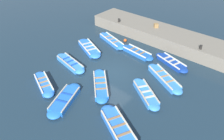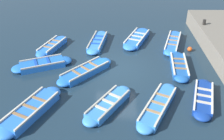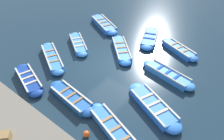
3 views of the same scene
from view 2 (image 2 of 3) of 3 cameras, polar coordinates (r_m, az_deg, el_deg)
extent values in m
plane|color=#1C303F|center=(14.80, 0.88, -0.02)|extent=(120.00, 120.00, 0.00)
cube|color=#3884E0|center=(12.12, 9.95, -7.78)|extent=(2.12, 3.10, 0.33)
ellipsoid|color=#3884E0|center=(13.31, 12.10, -4.01)|extent=(1.02, 1.04, 0.33)
ellipsoid|color=#3884E0|center=(11.02, 7.28, -12.32)|extent=(1.02, 1.04, 0.33)
cube|color=beige|center=(12.08, 8.37, -6.55)|extent=(1.43, 2.71, 0.07)
cube|color=beige|center=(11.92, 11.72, -7.51)|extent=(1.43, 2.71, 0.07)
cube|color=#9E7A51|center=(12.50, 11.00, -5.41)|extent=(0.71, 0.45, 0.04)
cube|color=#9E7A51|center=(12.00, 10.03, -7.09)|extent=(0.71, 0.45, 0.04)
cube|color=#9E7A51|center=(11.52, 8.96, -8.90)|extent=(0.71, 0.45, 0.04)
cube|color=blue|center=(18.03, 13.09, 5.82)|extent=(1.66, 3.17, 0.32)
ellipsoid|color=blue|center=(19.43, 13.61, 7.68)|extent=(0.91, 0.92, 0.32)
ellipsoid|color=blue|center=(16.65, 12.48, 3.65)|extent=(0.91, 0.92, 0.32)
cube|color=silver|center=(17.97, 12.05, 6.55)|extent=(0.97, 2.90, 0.07)
cube|color=silver|center=(17.93, 14.27, 6.20)|extent=(0.97, 2.90, 0.07)
cube|color=#9E7A51|center=(18.55, 13.39, 7.14)|extent=(0.70, 0.34, 0.04)
cube|color=#9E7A51|center=(17.95, 13.15, 6.33)|extent=(0.70, 0.34, 0.04)
cube|color=#9E7A51|center=(17.36, 12.91, 5.46)|extent=(0.70, 0.34, 0.04)
cube|color=#3884E0|center=(12.04, -0.86, -7.56)|extent=(2.05, 2.57, 0.32)
ellipsoid|color=#3884E0|center=(12.89, 2.33, -4.57)|extent=(1.04, 1.04, 0.32)
ellipsoid|color=#3884E0|center=(11.27, -4.55, -10.95)|extent=(1.04, 1.04, 0.32)
cube|color=#B2AD9E|center=(12.08, -2.29, -6.24)|extent=(1.42, 2.14, 0.07)
cube|color=#B2AD9E|center=(11.76, 0.61, -7.44)|extent=(1.42, 2.14, 0.07)
cube|color=beige|center=(12.28, 0.56, -5.58)|extent=(0.67, 0.50, 0.04)
cube|color=beige|center=(11.93, -0.86, -6.89)|extent=(0.67, 0.50, 0.04)
cube|color=beige|center=(11.59, -2.38, -8.28)|extent=(0.67, 0.50, 0.04)
cube|color=blue|center=(15.53, -14.93, 1.16)|extent=(2.66, 1.85, 0.33)
ellipsoid|color=blue|center=(15.65, -10.51, 2.01)|extent=(1.22, 1.21, 0.33)
ellipsoid|color=blue|center=(15.49, -19.39, 0.29)|extent=(1.22, 1.21, 0.33)
cube|color=#B2AD9E|center=(15.83, -15.27, 2.57)|extent=(2.27, 0.98, 0.07)
cube|color=#B2AD9E|center=(15.03, -14.77, 1.00)|extent=(2.27, 0.98, 0.07)
cube|color=#1947B7|center=(15.46, -13.75, 2.00)|extent=(0.46, 0.87, 0.04)
cube|color=#1947B7|center=(15.42, -16.29, 1.51)|extent=(0.46, 0.87, 0.04)
cube|color=navy|center=(13.13, 19.22, -5.87)|extent=(1.55, 2.63, 0.31)
ellipsoid|color=navy|center=(14.16, 19.38, -2.92)|extent=(0.97, 0.99, 0.31)
ellipsoid|color=navy|center=(12.14, 19.04, -9.31)|extent=(0.97, 0.99, 0.31)
cube|color=silver|center=(13.00, 17.72, -4.94)|extent=(0.82, 2.35, 0.07)
cube|color=silver|center=(13.06, 21.00, -5.47)|extent=(0.82, 2.35, 0.07)
cube|color=beige|center=(13.47, 19.42, -3.97)|extent=(0.74, 0.36, 0.04)
cube|color=beige|center=(13.03, 19.35, -5.26)|extent=(0.74, 0.36, 0.04)
cube|color=beige|center=(12.60, 19.28, -6.65)|extent=(0.74, 0.36, 0.04)
cube|color=blue|center=(12.22, -17.28, -8.43)|extent=(2.13, 3.03, 0.37)
ellipsoid|color=blue|center=(13.03, -13.14, -4.90)|extent=(1.21, 1.23, 0.37)
ellipsoid|color=blue|center=(11.53, -22.05, -12.38)|extent=(1.21, 1.23, 0.37)
cube|color=beige|center=(12.36, -19.00, -6.97)|extent=(1.29, 2.59, 0.07)
cube|color=beige|center=(11.82, -15.81, -8.30)|extent=(1.29, 2.59, 0.07)
cube|color=olive|center=(12.43, -15.58, -6.13)|extent=(0.84, 0.50, 0.04)
cube|color=olive|center=(12.09, -17.43, -7.68)|extent=(0.84, 0.50, 0.04)
cube|color=olive|center=(11.78, -19.40, -9.30)|extent=(0.84, 0.50, 0.04)
cube|color=#1E59AD|center=(15.35, 14.38, 0.83)|extent=(1.09, 2.63, 0.32)
ellipsoid|color=#1E59AD|center=(16.45, 13.94, 3.09)|extent=(0.85, 0.87, 0.32)
ellipsoid|color=#1E59AD|center=(14.27, 14.89, -1.78)|extent=(0.85, 0.87, 0.32)
cube|color=silver|center=(15.20, 13.08, 1.54)|extent=(0.34, 2.50, 0.07)
cube|color=silver|center=(15.32, 15.87, 1.36)|extent=(0.34, 2.50, 0.07)
cube|color=olive|center=(15.73, 14.27, 2.39)|extent=(0.74, 0.22, 0.04)
cube|color=olive|center=(15.26, 14.47, 1.40)|extent=(0.74, 0.22, 0.04)
cube|color=olive|center=(14.80, 14.68, 0.35)|extent=(0.74, 0.22, 0.04)
cube|color=blue|center=(18.21, 5.43, 6.81)|extent=(1.96, 2.95, 0.33)
ellipsoid|color=blue|center=(19.43, 6.74, 8.38)|extent=(1.18, 1.20, 0.33)
ellipsoid|color=blue|center=(17.01, 3.96, 5.01)|extent=(1.18, 1.20, 0.33)
cube|color=silver|center=(18.25, 4.12, 7.62)|extent=(1.11, 2.56, 0.07)
cube|color=silver|center=(18.01, 6.83, 7.14)|extent=(1.11, 2.56, 0.07)
cube|color=beige|center=(18.65, 6.04, 8.02)|extent=(0.85, 0.45, 0.04)
cube|color=beige|center=(18.13, 5.46, 7.34)|extent=(0.85, 0.45, 0.04)
cube|color=beige|center=(17.62, 4.86, 6.62)|extent=(0.85, 0.45, 0.04)
cube|color=blue|center=(17.51, -12.87, 5.07)|extent=(1.57, 2.53, 0.33)
ellipsoid|color=blue|center=(18.42, -10.89, 6.67)|extent=(0.93, 0.95, 0.33)
ellipsoid|color=blue|center=(16.65, -15.05, 3.30)|extent=(0.93, 0.95, 0.33)
cube|color=silver|center=(17.61, -13.91, 5.81)|extent=(0.89, 2.24, 0.07)
cube|color=silver|center=(17.25, -11.96, 5.49)|extent=(0.89, 2.24, 0.07)
cube|color=#9E7A51|center=(17.82, -12.07, 6.30)|extent=(0.70, 0.37, 0.04)
cube|color=#9E7A51|center=(17.44, -12.94, 5.61)|extent=(0.70, 0.37, 0.04)
cube|color=#9E7A51|center=(17.06, -13.85, 4.89)|extent=(0.70, 0.37, 0.04)
cube|color=#3884E0|center=(17.64, -3.18, 6.07)|extent=(1.25, 2.87, 0.33)
ellipsoid|color=#3884E0|center=(18.87, -2.27, 7.86)|extent=(0.87, 0.90, 0.33)
ellipsoid|color=#3884E0|center=(16.44, -4.22, 4.00)|extent=(0.87, 0.90, 0.33)
cube|color=#B2AD9E|center=(17.64, -4.39, 6.73)|extent=(0.51, 2.69, 0.07)
cube|color=#B2AD9E|center=(17.48, -2.00, 6.58)|extent=(0.51, 2.69, 0.07)
cube|color=#1947B7|center=(18.08, -2.80, 7.39)|extent=(0.74, 0.25, 0.04)
cube|color=#1947B7|center=(17.56, -3.20, 6.61)|extent=(0.74, 0.25, 0.04)
cube|color=#1947B7|center=(17.05, -3.63, 5.78)|extent=(0.74, 0.25, 0.04)
cube|color=blue|center=(14.44, -5.79, -0.30)|extent=(2.60, 2.70, 0.34)
ellipsoid|color=blue|center=(15.26, -1.74, 1.77)|extent=(1.15, 1.15, 0.34)
ellipsoid|color=blue|center=(13.71, -10.31, -2.59)|extent=(1.15, 1.15, 0.34)
cube|color=#B2AD9E|center=(14.60, -6.86, 0.95)|extent=(1.98, 2.11, 0.07)
cube|color=#B2AD9E|center=(14.07, -4.77, -0.18)|extent=(1.98, 2.11, 0.07)
cube|color=olive|center=(14.68, -4.04, 1.24)|extent=(0.66, 0.63, 0.04)
cube|color=olive|center=(14.34, -5.83, 0.35)|extent=(0.66, 0.63, 0.04)
cube|color=olive|center=(14.01, -7.71, -0.59)|extent=(0.66, 0.63, 0.04)
cylinder|color=black|center=(18.95, 19.44, 9.79)|extent=(0.20, 0.20, 0.35)
sphere|color=#E05119|center=(17.47, 16.57, 4.39)|extent=(0.30, 0.30, 0.30)
camera|label=1|loc=(10.87, -76.05, 20.37)|focal=35.00mm
camera|label=3|loc=(21.27, 28.67, 30.12)|focal=35.00mm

